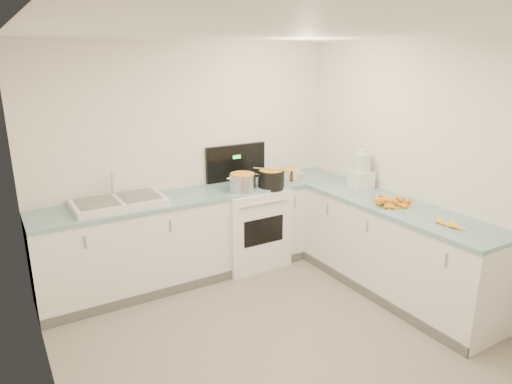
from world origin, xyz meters
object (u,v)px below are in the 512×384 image
stove (249,224)px  sink (119,202)px  mixing_bowl (290,172)px  extract_bottle (292,177)px  steel_pot (242,183)px  spice_jar (300,177)px  black_pot (271,179)px  food_processor (362,171)px

stove → sink: (-1.45, 0.02, 0.50)m
mixing_bowl → extract_bottle: mixing_bowl is taller
sink → mixing_bowl: sink is taller
steel_pot → spice_jar: (0.79, 0.02, -0.05)m
stove → black_pot: stove is taller
steel_pot → sink: bearing=172.7°
stove → spice_jar: stove is taller
sink → food_processor: food_processor is taller
stove → steel_pot: stove is taller
steel_pot → extract_bottle: (0.68, 0.04, -0.03)m
black_pot → mixing_bowl: size_ratio=1.18×
black_pot → spice_jar: bearing=5.9°
steel_pot → mixing_bowl: size_ratio=1.16×
sink → spice_jar: sink is taller
stove → mixing_bowl: bearing=5.7°
black_pot → food_processor: size_ratio=0.69×
steel_pot → black_pot: bearing=-4.2°
sink → stove: bearing=-0.6°
black_pot → spice_jar: (0.43, 0.04, -0.04)m
sink → steel_pot: 1.30m
steel_pot → food_processor: 1.33m
stove → steel_pot: 0.59m
black_pot → extract_bottle: black_pot is taller
stove → spice_jar: size_ratio=16.93×
stove → sink: bearing=179.4°
extract_bottle → mixing_bowl: bearing=59.6°
stove → mixing_bowl: (0.62, 0.06, 0.52)m
stove → black_pot: 0.61m
mixing_bowl → food_processor: bearing=-60.4°
spice_jar → extract_bottle: bearing=171.3°
steel_pot → food_processor: (1.21, -0.54, 0.10)m
food_processor → black_pot: bearing=148.9°
black_pot → food_processor: bearing=-31.1°
stove → spice_jar: bearing=-11.9°
stove → extract_bottle: 0.74m
black_pot → mixing_bowl: bearing=29.2°
black_pot → extract_bottle: 0.33m
steel_pot → extract_bottle: size_ratio=2.77×
sink → extract_bottle: 1.97m
extract_bottle → stove: bearing=167.4°
stove → black_pot: bearing=-42.4°
sink → spice_jar: bearing=-4.1°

